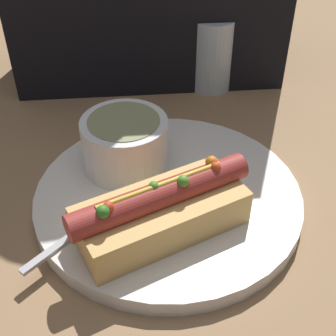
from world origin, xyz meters
TOP-DOWN VIEW (x-y plane):
  - ground_plane at (0.00, 0.00)m, footprint 4.00×4.00m
  - dinner_plate at (0.00, 0.00)m, footprint 0.29×0.29m
  - hot_dog at (-0.01, -0.06)m, footprint 0.18×0.13m
  - soup_bowl at (-0.04, 0.05)m, footprint 0.10×0.10m
  - spoon at (-0.05, -0.01)m, footprint 0.13×0.13m
  - drinking_glass at (0.09, 0.26)m, footprint 0.06×0.06m

SIDE VIEW (x-z plane):
  - ground_plane at x=0.00m, z-range 0.00..0.00m
  - dinner_plate at x=0.00m, z-range 0.00..0.02m
  - spoon at x=-0.05m, z-range 0.02..0.03m
  - hot_dog at x=-0.01m, z-range 0.01..0.08m
  - soup_bowl at x=-0.04m, z-range 0.02..0.08m
  - drinking_glass at x=0.09m, z-range 0.00..0.11m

